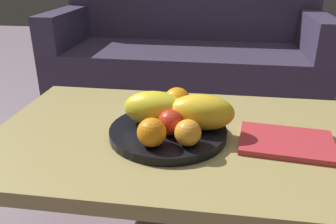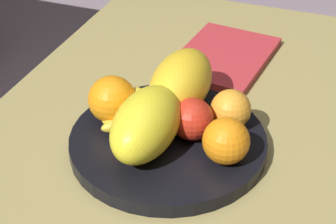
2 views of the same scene
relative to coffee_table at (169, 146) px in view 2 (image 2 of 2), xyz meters
The scene contains 10 objects.
coffee_table is the anchor object (origin of this frame).
fruit_bowl 0.09m from the coffee_table, 160.33° to the right, with size 0.34×0.34×0.03m, color black.
melon_large_front 0.16m from the coffee_table, behind, with size 0.18×0.10×0.10m, color yellow.
melon_smaller_beside 0.13m from the coffee_table, 19.23° to the right, with size 0.19×0.10×0.10m, color yellow.
orange_front 0.19m from the coffee_table, 123.51° to the right, with size 0.08×0.08×0.08m, color orange.
orange_left 0.15m from the coffee_table, 118.02° to the left, with size 0.08×0.08×0.08m, color orange.
orange_right 0.15m from the coffee_table, 86.66° to the right, with size 0.07×0.07×0.07m, color orange.
apple_front 0.13m from the coffee_table, 127.55° to the right, with size 0.07×0.07×0.07m, color red.
banana_bunch 0.12m from the coffee_table, 163.88° to the left, with size 0.15×0.15×0.06m.
magazine 0.28m from the coffee_table, ahead, with size 0.25×0.18×0.02m, color #BD3138.
Camera 2 is at (-0.77, -0.29, 1.05)m, focal length 59.96 mm.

